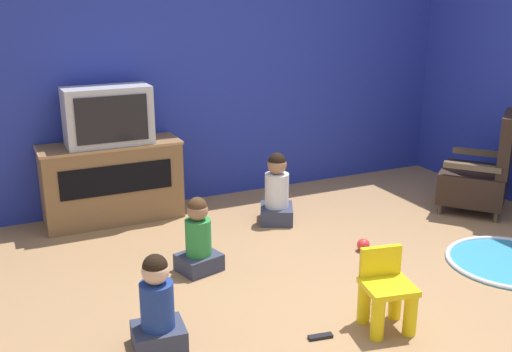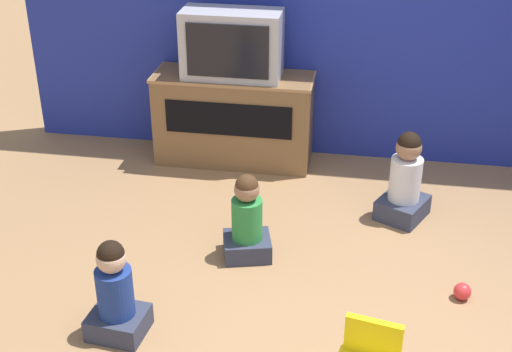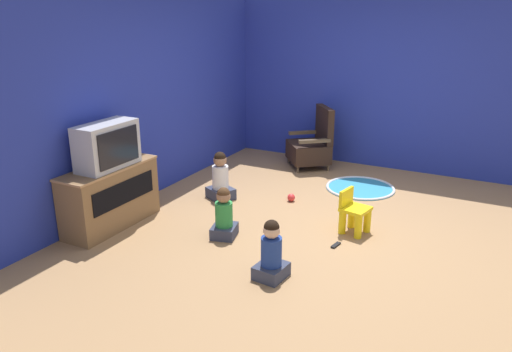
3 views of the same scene
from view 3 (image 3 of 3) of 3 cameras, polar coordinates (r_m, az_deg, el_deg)
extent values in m
plane|color=#9E754C|center=(6.04, 7.30, -4.86)|extent=(30.00, 30.00, 0.00)
cube|color=#23339E|center=(6.62, -12.77, 8.38)|extent=(5.49, 0.12, 2.53)
cube|color=#23339E|center=(7.89, 16.01, 9.75)|extent=(0.12, 5.42, 2.53)
cube|color=brown|center=(5.93, -16.30, -2.26)|extent=(1.20, 0.42, 0.71)
cube|color=#A97C50|center=(5.82, -16.61, 0.90)|extent=(1.22, 0.43, 0.02)
cube|color=black|center=(5.76, -14.81, -1.84)|extent=(0.96, 0.01, 0.26)
cube|color=#B7B7BC|center=(5.73, -16.67, 3.37)|extent=(0.73, 0.33, 0.50)
cube|color=black|center=(5.62, -15.42, 3.18)|extent=(0.60, 0.02, 0.39)
cylinder|color=brown|center=(8.11, 3.74, 1.86)|extent=(0.04, 0.04, 0.10)
cylinder|color=brown|center=(7.63, 4.79, 0.72)|extent=(0.04, 0.04, 0.10)
cylinder|color=brown|center=(8.25, 7.03, 2.05)|extent=(0.04, 0.04, 0.10)
cylinder|color=brown|center=(7.78, 8.25, 0.94)|extent=(0.04, 0.04, 0.10)
cube|color=black|center=(7.88, 6.00, 2.77)|extent=(0.85, 0.84, 0.29)
cube|color=black|center=(7.85, 7.84, 5.83)|extent=(0.52, 0.45, 0.56)
cube|color=brown|center=(8.07, 5.47, 4.98)|extent=(0.36, 0.42, 0.05)
cube|color=brown|center=(7.56, 6.69, 3.99)|extent=(0.36, 0.42, 0.05)
cylinder|color=yellow|center=(5.57, 11.62, -5.55)|extent=(0.08, 0.08, 0.30)
cylinder|color=yellow|center=(5.74, 12.61, -4.84)|extent=(0.08, 0.08, 0.30)
cylinder|color=yellow|center=(5.65, 9.85, -5.06)|extent=(0.08, 0.08, 0.30)
cylinder|color=yellow|center=(5.82, 10.88, -4.38)|extent=(0.08, 0.08, 0.30)
cube|color=yellow|center=(5.65, 11.32, -3.73)|extent=(0.34, 0.33, 0.04)
cube|color=yellow|center=(5.66, 10.28, -2.38)|extent=(0.27, 0.09, 0.19)
cylinder|color=teal|center=(7.11, 11.83, -1.36)|extent=(0.95, 0.95, 0.01)
torus|color=silver|center=(7.11, 11.83, -1.33)|extent=(0.95, 0.95, 0.04)
cube|color=#33384C|center=(5.54, -3.64, -6.29)|extent=(0.35, 0.32, 0.13)
cylinder|color=#2D8C3F|center=(5.46, -3.69, -4.38)|extent=(0.19, 0.19, 0.27)
sphere|color=#9E7051|center=(5.38, -3.73, -2.32)|extent=(0.15, 0.15, 0.15)
sphere|color=#472D19|center=(5.37, -3.74, -2.05)|extent=(0.14, 0.14, 0.14)
cube|color=#33384C|center=(4.75, 1.74, -10.80)|extent=(0.32, 0.29, 0.13)
cylinder|color=navy|center=(4.65, 1.76, -8.61)|extent=(0.19, 0.19, 0.28)
sphere|color=#D8AD8C|center=(4.55, 1.79, -6.22)|extent=(0.16, 0.16, 0.16)
sphere|color=black|center=(4.54, 1.79, -5.90)|extent=(0.15, 0.15, 0.15)
cube|color=#33384C|center=(6.61, -4.05, -1.97)|extent=(0.40, 0.42, 0.14)
cylinder|color=silver|center=(6.53, -4.09, -0.14)|extent=(0.21, 0.21, 0.31)
sphere|color=#9E7051|center=(6.46, -4.14, 1.83)|extent=(0.17, 0.17, 0.17)
sphere|color=black|center=(6.45, -4.15, 2.09)|extent=(0.16, 0.16, 0.16)
sphere|color=red|center=(6.51, 4.04, -2.47)|extent=(0.10, 0.10, 0.10)
cube|color=black|center=(5.41, 9.11, -7.81)|extent=(0.16, 0.07, 0.02)
camera|label=1|loc=(3.21, 49.67, 4.62)|focal=42.00mm
camera|label=2|loc=(5.07, 41.63, 16.23)|focal=50.00mm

